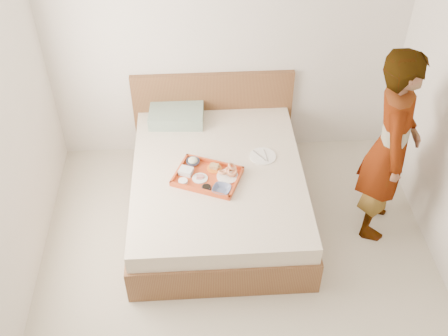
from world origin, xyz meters
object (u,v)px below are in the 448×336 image
bed (218,192)px  dinner_plate (263,156)px  person (390,147)px  tray (207,176)px

bed → dinner_plate: bearing=21.6°
bed → person: person is taller
tray → bed: bearing=67.3°
bed → tray: 0.32m
person → bed: bearing=98.3°
dinner_plate → person: (1.02, -0.40, 0.39)m
dinner_plate → person: size_ratio=0.13×
tray → person: size_ratio=0.30×
dinner_plate → bed: bearing=-158.4°
bed → dinner_plate: dinner_plate is taller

